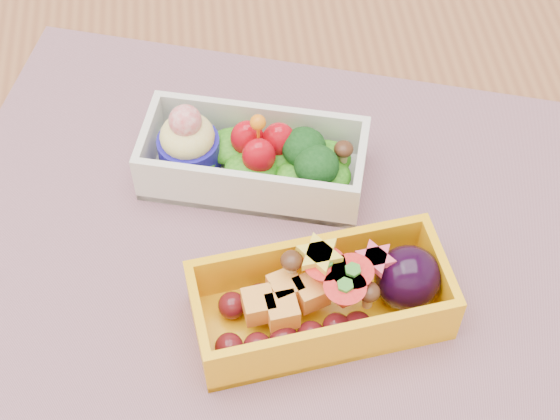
{
  "coord_description": "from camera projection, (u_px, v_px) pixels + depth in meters",
  "views": [
    {
      "loc": [
        -0.01,
        -0.39,
        1.29
      ],
      "look_at": [
        0.02,
        -0.02,
        0.79
      ],
      "focal_mm": 54.9,
      "sensor_mm": 36.0,
      "label": 1
    }
  ],
  "objects": [
    {
      "name": "bento_white",
      "position": [
        252.0,
        158.0,
        0.67
      ],
      "size": [
        0.19,
        0.12,
        0.07
      ],
      "rotation": [
        0.0,
        0.0,
        -0.27
      ],
      "color": "silver",
      "rests_on": "placemat"
    },
    {
      "name": "bento_yellow",
      "position": [
        327.0,
        298.0,
        0.59
      ],
      "size": [
        0.19,
        0.1,
        0.06
      ],
      "rotation": [
        0.0,
        0.0,
        0.13
      ],
      "color": "#FFAE0D",
      "rests_on": "placemat"
    },
    {
      "name": "placemat",
      "position": [
        271.0,
        246.0,
        0.65
      ],
      "size": [
        0.62,
        0.54,
        0.0
      ],
      "primitive_type": "cube",
      "rotation": [
        0.0,
        0.0,
        -0.32
      ],
      "color": "gray",
      "rests_on": "table"
    },
    {
      "name": "table",
      "position": [
        250.0,
        292.0,
        0.74
      ],
      "size": [
        1.2,
        0.8,
        0.75
      ],
      "color": "brown",
      "rests_on": "ground"
    }
  ]
}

